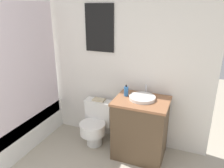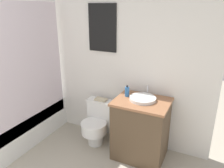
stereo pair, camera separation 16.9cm
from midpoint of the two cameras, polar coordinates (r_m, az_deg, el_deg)
wall_back at (r=3.17m, az=-3.70°, el=8.16°), size 3.45×0.07×2.50m
shower_area at (r=3.52m, az=-21.55°, el=-8.96°), size 0.70×1.33×1.98m
toilet at (r=3.18m, az=-2.27°, el=-9.97°), size 0.41×0.49×0.61m
vanity at (r=2.90m, az=9.21°, el=-11.54°), size 0.67×0.54×0.80m
sink at (r=2.72m, az=9.83°, el=-3.79°), size 0.33×0.36×0.13m
soap_bottle at (r=2.79m, az=5.69°, el=-2.00°), size 0.06×0.06×0.15m
book_on_tank at (r=3.13m, az=-1.36°, el=-4.06°), size 0.17×0.11×0.02m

